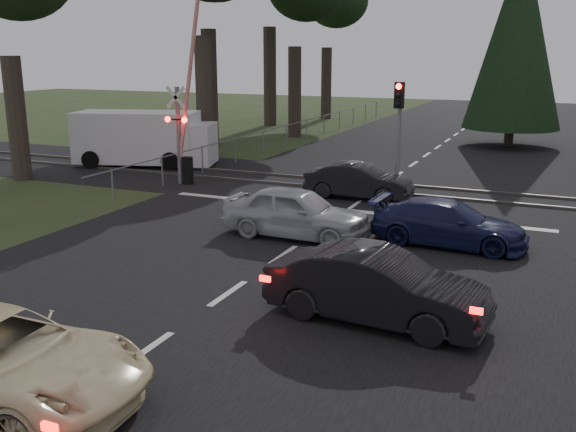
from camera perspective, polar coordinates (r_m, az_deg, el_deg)
The scene contains 15 objects.
ground at distance 14.12m, azimuth -5.36°, elevation -6.89°, with size 120.00×120.00×0.00m, color #293C1B.
road at distance 23.00m, azimuth 6.69°, elevation 1.49°, with size 14.00×100.00×0.01m, color black.
rail_corridor at distance 24.88m, azimuth 8.04°, elevation 2.44°, with size 120.00×8.00×0.01m, color black.
stop_line at distance 21.33m, azimuth 5.27°, elevation 0.52°, with size 13.00×0.35×0.00m, color silver.
rail_near at distance 24.11m, azimuth 7.53°, elevation 2.18°, with size 120.00×0.12×0.10m, color #59544C.
rail_far at distance 25.63m, azimuth 8.53°, elevation 2.87°, with size 120.00×0.12×0.10m, color #59544C.
crossing_signal at distance 25.48m, azimuth -9.29°, elevation 7.35°, with size 1.62×0.38×6.96m.
traffic_signal_center at distance 22.93m, azimuth 9.81°, elevation 8.44°, with size 0.32×0.48×4.10m.
conifer_tree at distance 37.61m, azimuth 19.73°, elevation 14.96°, with size 5.20×5.20×11.00m.
fence_left at distance 37.19m, azimuth 0.79°, elevation 6.53°, with size 0.10×36.00×1.20m, color slate, non-canonical shape.
dark_hatchback at distance 12.57m, azimuth 7.90°, elevation -6.27°, with size 1.49×4.28×1.41m, color black.
silver_car at distance 18.05m, azimuth 0.72°, elevation 0.32°, with size 1.69×4.20×1.43m, color #A9ACB1.
blue_sedan at distance 17.86m, azimuth 14.09°, elevation -0.65°, with size 1.70×4.17×1.21m, color #171A45.
dark_car_far at distance 23.01m, azimuth 6.32°, elevation 3.09°, with size 1.32×3.79×1.25m, color black.
white_van at distance 30.27m, azimuth -12.37°, elevation 6.75°, with size 6.65×4.00×2.45m.
Camera 1 is at (6.42, -11.48, 5.12)m, focal length 40.00 mm.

